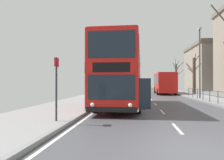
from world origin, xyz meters
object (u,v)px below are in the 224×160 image
object	(u,v)px
background_bus_far_lane	(164,83)
bare_tree_far_02	(176,76)
street_lamp_far_side	(200,57)
bare_tree_far_00	(194,75)
bus_stop_sign_near	(56,82)
background_building_00	(221,67)
double_decker_bus_main	(122,74)

from	to	relation	value
background_bus_far_lane	bare_tree_far_02	size ratio (longest dim) A/B	1.62
street_lamp_far_side	bare_tree_far_02	world-z (taller)	street_lamp_far_side
bare_tree_far_00	street_lamp_far_side	bearing A→B (deg)	-100.26
bus_stop_sign_near	bare_tree_far_00	world-z (taller)	bare_tree_far_00
background_bus_far_lane	street_lamp_far_side	bearing A→B (deg)	-77.48
background_bus_far_lane	bare_tree_far_02	distance (m)	9.94
bus_stop_sign_near	background_building_00	bearing A→B (deg)	63.13
bus_stop_sign_near	background_building_00	xyz separation A→B (m)	(22.49, 44.40, 3.46)
bare_tree_far_00	double_decker_bus_main	bearing A→B (deg)	-119.02
street_lamp_far_side	background_bus_far_lane	bearing A→B (deg)	102.52
bus_stop_sign_near	background_building_00	distance (m)	49.89
bus_stop_sign_near	bare_tree_far_02	xyz separation A→B (m)	(10.91, 34.88, 1.21)
bare_tree_far_02	background_bus_far_lane	bearing A→B (deg)	-110.15
background_bus_far_lane	background_building_00	size ratio (longest dim) A/B	0.60
background_bus_far_lane	bare_tree_far_00	bearing A→B (deg)	-29.20
double_decker_bus_main	street_lamp_far_side	world-z (taller)	street_lamp_far_side
bus_stop_sign_near	street_lamp_far_side	size ratio (longest dim) A/B	0.36
double_decker_bus_main	background_bus_far_lane	size ratio (longest dim) A/B	1.15
double_decker_bus_main	bus_stop_sign_near	world-z (taller)	double_decker_bus_main
bare_tree_far_02	double_decker_bus_main	bearing A→B (deg)	-107.28
bus_stop_sign_near	bare_tree_far_02	bearing A→B (deg)	72.63
background_bus_far_lane	street_lamp_far_side	xyz separation A→B (m)	(2.34, -10.52, 2.69)
background_bus_far_lane	street_lamp_far_side	distance (m)	11.10
street_lamp_far_side	bare_tree_far_00	distance (m)	8.64
bare_tree_far_02	bus_stop_sign_near	bearing A→B (deg)	-107.37
background_bus_far_lane	bus_stop_sign_near	size ratio (longest dim) A/B	3.74
background_bus_far_lane	background_building_00	bearing A→B (deg)	51.41
double_decker_bus_main	background_building_00	xyz separation A→B (m)	(20.24, 37.35, 2.88)
double_decker_bus_main	bare_tree_far_02	world-z (taller)	bare_tree_far_02
street_lamp_far_side	background_building_00	distance (m)	31.91
background_bus_far_lane	bare_tree_far_02	world-z (taller)	bare_tree_far_02
bare_tree_far_00	background_bus_far_lane	bearing A→B (deg)	150.80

